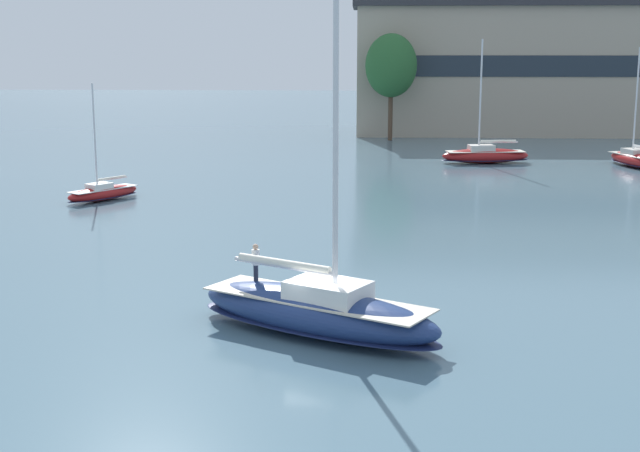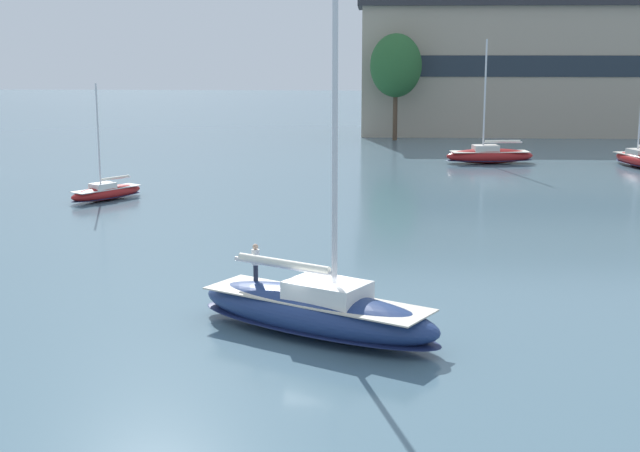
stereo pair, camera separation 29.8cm
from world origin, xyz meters
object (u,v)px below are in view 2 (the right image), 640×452
(sailboat_main, at_px, (316,309))
(sailboat_moored_outer_mooring, at_px, (106,192))
(tree_shore_left, at_px, (396,66))
(sailboat_moored_mid_channel, at_px, (489,155))

(sailboat_main, height_order, sailboat_moored_outer_mooring, sailboat_main)
(tree_shore_left, distance_m, sailboat_main, 75.93)
(sailboat_moored_mid_channel, bearing_deg, sailboat_main, -104.43)
(sailboat_moored_mid_channel, height_order, sailboat_moored_outer_mooring, sailboat_moored_mid_channel)
(tree_shore_left, distance_m, sailboat_moored_outer_mooring, 50.70)
(sailboat_moored_outer_mooring, bearing_deg, sailboat_main, -60.24)
(sailboat_moored_mid_channel, xyz_separation_m, sailboat_moored_outer_mooring, (-31.49, -23.01, -0.22))
(sailboat_moored_mid_channel, relative_size, sailboat_moored_outer_mooring, 1.38)
(sailboat_moored_outer_mooring, bearing_deg, sailboat_moored_mid_channel, 36.16)
(sailboat_main, height_order, sailboat_moored_mid_channel, sailboat_main)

